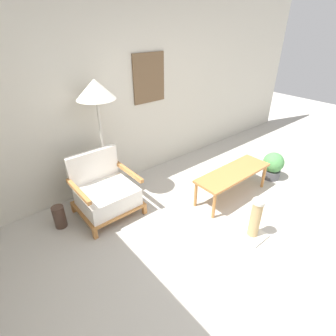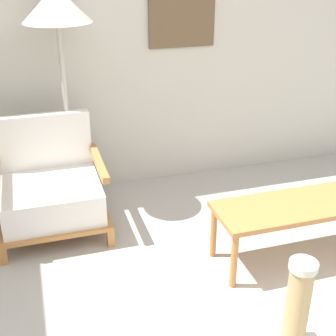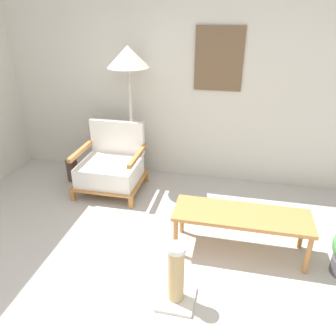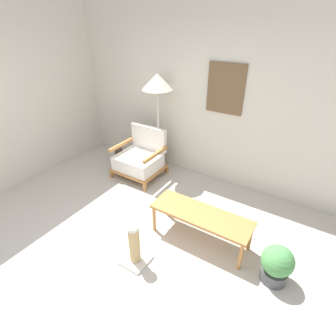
{
  "view_description": "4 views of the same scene",
  "coord_description": "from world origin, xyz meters",
  "px_view_note": "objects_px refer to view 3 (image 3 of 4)",
  "views": [
    {
      "loc": [
        -2.14,
        -0.86,
        2.33
      ],
      "look_at": [
        -0.15,
        1.52,
        0.55
      ],
      "focal_mm": 28.0,
      "sensor_mm": 36.0,
      "label": 1
    },
    {
      "loc": [
        -1.01,
        -1.29,
        1.95
      ],
      "look_at": [
        -0.15,
        1.52,
        0.55
      ],
      "focal_mm": 50.0,
      "sensor_mm": 36.0,
      "label": 2
    },
    {
      "loc": [
        0.52,
        -1.53,
        2.11
      ],
      "look_at": [
        -0.15,
        1.52,
        0.55
      ],
      "focal_mm": 35.0,
      "sensor_mm": 36.0,
      "label": 3
    },
    {
      "loc": [
        1.61,
        -1.25,
        2.48
      ],
      "look_at": [
        -0.15,
        1.52,
        0.55
      ],
      "focal_mm": 28.0,
      "sensor_mm": 36.0,
      "label": 4
    }
  ],
  "objects_px": {
    "vase": "(72,170)",
    "floor_lamp": "(128,63)",
    "armchair": "(111,166)",
    "coffee_table": "(242,218)",
    "scratching_post": "(176,279)"
  },
  "relations": [
    {
      "from": "scratching_post",
      "to": "floor_lamp",
      "type": "bearing_deg",
      "value": 116.7
    },
    {
      "from": "vase",
      "to": "floor_lamp",
      "type": "bearing_deg",
      "value": 13.1
    },
    {
      "from": "armchair",
      "to": "floor_lamp",
      "type": "xyz_separation_m",
      "value": [
        0.19,
        0.3,
        1.19
      ]
    },
    {
      "from": "scratching_post",
      "to": "coffee_table",
      "type": "bearing_deg",
      "value": 56.48
    },
    {
      "from": "armchair",
      "to": "vase",
      "type": "height_order",
      "value": "armchair"
    },
    {
      "from": "coffee_table",
      "to": "vase",
      "type": "height_order",
      "value": "coffee_table"
    },
    {
      "from": "armchair",
      "to": "scratching_post",
      "type": "bearing_deg",
      "value": -54.22
    },
    {
      "from": "floor_lamp",
      "to": "coffee_table",
      "type": "height_order",
      "value": "floor_lamp"
    },
    {
      "from": "vase",
      "to": "armchair",
      "type": "bearing_deg",
      "value": -10.72
    },
    {
      "from": "floor_lamp",
      "to": "scratching_post",
      "type": "relative_size",
      "value": 3.15
    },
    {
      "from": "vase",
      "to": "scratching_post",
      "type": "distance_m",
      "value": 2.41
    },
    {
      "from": "coffee_table",
      "to": "vase",
      "type": "xyz_separation_m",
      "value": [
        -2.2,
        0.97,
        -0.22
      ]
    },
    {
      "from": "armchair",
      "to": "coffee_table",
      "type": "distance_m",
      "value": 1.81
    },
    {
      "from": "floor_lamp",
      "to": "coffee_table",
      "type": "distance_m",
      "value": 2.15
    },
    {
      "from": "coffee_table",
      "to": "scratching_post",
      "type": "relative_size",
      "value": 2.28
    }
  ]
}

